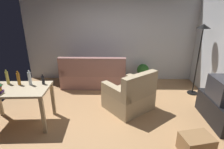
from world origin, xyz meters
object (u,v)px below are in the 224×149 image
object	(u,v)px
tv_stand	(219,111)
armchair	(130,96)
torchiere_lamp	(201,41)
couch	(94,76)
tv	(224,90)
bottle_clear	(30,78)
storage_box	(196,144)
bottle_dark	(43,80)
desk	(16,94)
bottle_amber	(19,79)
bottle_squat	(7,78)
potted_plant	(143,72)

from	to	relation	value
tv_stand	armchair	world-z (taller)	armchair
torchiere_lamp	couch	bearing A→B (deg)	170.28
couch	armchair	bearing A→B (deg)	126.75
armchair	tv	bearing A→B (deg)	126.83
armchair	bottle_clear	size ratio (longest dim) A/B	4.13
storage_box	bottle_dark	bearing A→B (deg)	161.69
couch	desk	world-z (taller)	couch
tv_stand	desk	world-z (taller)	desk
torchiere_lamp	bottle_amber	size ratio (longest dim) A/B	6.46
couch	bottle_amber	bearing A→B (deg)	54.99
couch	tv_stand	distance (m)	3.22
armchair	bottle_squat	size ratio (longest dim) A/B	4.21
storage_box	torchiere_lamp	bearing A→B (deg)	69.59
couch	tv_stand	size ratio (longest dim) A/B	1.65
tv_stand	bottle_amber	world-z (taller)	bottle_amber
storage_box	bottle_clear	xyz separation A→B (m)	(-2.92, 0.84, 0.74)
couch	torchiere_lamp	size ratio (longest dim) A/B	1.00
storage_box	desk	bearing A→B (deg)	167.76
couch	bottle_clear	world-z (taller)	bottle_clear
bottle_squat	bottle_clear	distance (m)	0.46
tv	storage_box	world-z (taller)	tv
couch	desk	xyz separation A→B (m)	(-1.21, -1.90, 0.34)
tv	bottle_dark	size ratio (longest dim) A/B	2.96
couch	bottle_clear	xyz separation A→B (m)	(-1.00, -1.73, 0.59)
tv_stand	bottle_squat	xyz separation A→B (m)	(-4.16, 0.02, 0.65)
potted_plant	bottle_clear	world-z (taller)	bottle_clear
tv	potted_plant	distance (m)	2.42
desk	potted_plant	distance (m)	3.49
couch	torchiere_lamp	bearing A→B (deg)	170.28
bottle_squat	bottle_clear	xyz separation A→B (m)	(0.46, -0.03, 0.00)
tv	armchair	bearing A→B (deg)	76.23
bottle_clear	bottle_dark	distance (m)	0.24
torchiere_lamp	armchair	size ratio (longest dim) A/B	1.47
tv	desk	distance (m)	3.93
couch	bottle_dark	distance (m)	1.93
tv	desk	xyz separation A→B (m)	(-3.93, -0.17, -0.05)
tv	bottle_squat	bearing A→B (deg)	89.68
torchiere_lamp	bottle_dark	xyz separation A→B (m)	(-3.47, -1.23, -0.57)
tv_stand	bottle_amber	size ratio (longest dim) A/B	3.92
couch	armchair	world-z (taller)	same
tv	potted_plant	world-z (taller)	tv
bottle_clear	bottle_amber	bearing A→B (deg)	179.94
storage_box	bottle_amber	distance (m)	3.33
armchair	bottle_dark	world-z (taller)	bottle_dark
desk	bottle_clear	distance (m)	0.36
torchiere_lamp	potted_plant	distance (m)	1.82
tv_stand	bottle_clear	size ratio (longest dim) A/B	3.70
potted_plant	tv_stand	bearing A→B (deg)	-58.61
armchair	storage_box	size ratio (longest dim) A/B	2.56
torchiere_lamp	armchair	xyz separation A→B (m)	(-1.74, -0.83, -1.09)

